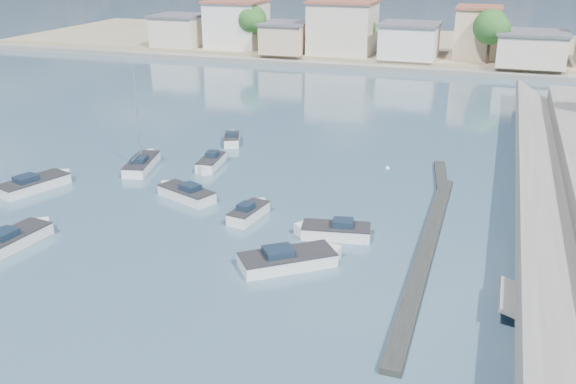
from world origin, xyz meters
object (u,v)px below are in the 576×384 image
(motorboat_b, at_px, (250,213))
(motorboat_d, at_px, (332,232))
(motorboat_a, at_px, (16,239))
(motorboat_c, at_px, (184,193))
(motorboat_g, at_px, (210,164))
(motorboat_h, at_px, (292,260))
(motorboat_e, at_px, (37,184))
(motorboat_f, at_px, (232,139))
(sailboat, at_px, (143,163))

(motorboat_b, xyz_separation_m, motorboat_d, (6.32, -1.29, -0.00))
(motorboat_a, distance_m, motorboat_b, 15.43)
(motorboat_a, height_order, motorboat_b, same)
(motorboat_b, bearing_deg, motorboat_c, 162.63)
(motorboat_d, relative_size, motorboat_g, 1.13)
(motorboat_d, bearing_deg, motorboat_h, -105.06)
(motorboat_e, bearing_deg, motorboat_h, -14.66)
(motorboat_d, height_order, motorboat_e, same)
(motorboat_f, bearing_deg, motorboat_h, -59.01)
(motorboat_f, bearing_deg, motorboat_a, -99.76)
(motorboat_e, xyz_separation_m, motorboat_f, (9.76, 16.29, -0.00))
(motorboat_c, xyz_separation_m, motorboat_e, (-12.02, -1.77, -0.00))
(motorboat_g, distance_m, motorboat_h, 19.37)
(motorboat_g, bearing_deg, motorboat_d, -37.26)
(motorboat_a, distance_m, sailboat, 15.95)
(motorboat_f, bearing_deg, motorboat_d, -50.35)
(motorboat_d, xyz_separation_m, sailboat, (-19.10, 8.47, 0.04))
(motorboat_b, xyz_separation_m, motorboat_e, (-18.12, 0.13, 0.00))
(motorboat_c, xyz_separation_m, motorboat_h, (11.17, -7.84, -0.00))
(motorboat_b, relative_size, motorboat_h, 0.71)
(motorboat_a, height_order, motorboat_d, same)
(motorboat_c, xyz_separation_m, sailboat, (-6.69, 5.27, 0.04))
(motorboat_b, distance_m, motorboat_g, 11.57)
(motorboat_d, height_order, motorboat_g, same)
(motorboat_a, xyz_separation_m, motorboat_f, (4.34, 25.19, -0.00))
(motorboat_a, bearing_deg, motorboat_d, 21.48)
(motorboat_c, distance_m, motorboat_e, 12.15)
(motorboat_f, relative_size, motorboat_g, 0.85)
(motorboat_e, bearing_deg, motorboat_g, 39.26)
(motorboat_f, bearing_deg, sailboat, -115.59)
(motorboat_c, height_order, motorboat_d, same)
(motorboat_h, bearing_deg, motorboat_d, 74.94)
(motorboat_g, height_order, sailboat, sailboat)
(motorboat_b, relative_size, motorboat_e, 0.68)
(motorboat_a, bearing_deg, motorboat_b, 34.63)
(motorboat_g, bearing_deg, motorboat_h, -50.55)
(motorboat_e, xyz_separation_m, sailboat, (5.34, 7.05, 0.04))
(motorboat_g, bearing_deg, motorboat_a, -107.04)
(motorboat_a, height_order, sailboat, sailboat)
(motorboat_a, distance_m, motorboat_d, 20.43)
(motorboat_d, distance_m, motorboat_h, 4.81)
(motorboat_d, bearing_deg, motorboat_f, 129.65)
(motorboat_e, distance_m, sailboat, 8.84)
(motorboat_c, height_order, motorboat_e, same)
(sailboat, bearing_deg, motorboat_h, -36.30)
(motorboat_a, height_order, motorboat_g, same)
(motorboat_a, relative_size, motorboat_d, 1.14)
(motorboat_c, bearing_deg, sailboat, 141.74)
(motorboat_b, relative_size, motorboat_f, 1.08)
(motorboat_c, bearing_deg, motorboat_h, -35.07)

